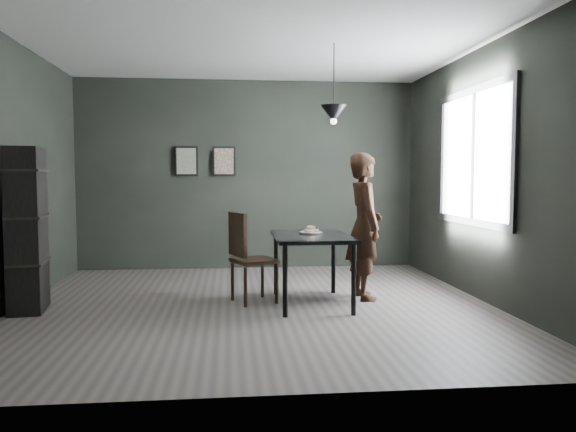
{
  "coord_description": "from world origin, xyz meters",
  "views": [
    {
      "loc": [
        -0.28,
        -5.92,
        1.37
      ],
      "look_at": [
        0.35,
        0.05,
        0.95
      ],
      "focal_mm": 35.0,
      "sensor_mm": 36.0,
      "label": 1
    }
  ],
  "objects": [
    {
      "name": "back_wall",
      "position": [
        0.0,
        2.5,
        1.4
      ],
      "size": [
        5.0,
        0.1,
        2.8
      ],
      "primitive_type": "cube",
      "color": "black",
      "rests_on": "ground"
    },
    {
      "name": "framed_print_left",
      "position": [
        -0.9,
        2.47,
        1.6
      ],
      "size": [
        0.34,
        0.04,
        0.44
      ],
      "color": "black",
      "rests_on": "ground"
    },
    {
      "name": "shelf_unit",
      "position": [
        -2.32,
        -0.02,
        0.83
      ],
      "size": [
        0.39,
        0.59,
        1.67
      ],
      "primitive_type": "cube",
      "rotation": [
        0.0,
        0.0,
        0.13
      ],
      "color": "black",
      "rests_on": "ground"
    },
    {
      "name": "ceiling",
      "position": [
        0.0,
        0.0,
        2.8
      ],
      "size": [
        5.0,
        5.0,
        0.02
      ],
      "color": "silver",
      "rests_on": "ground"
    },
    {
      "name": "wood_chair",
      "position": [
        -0.09,
        0.12,
        0.56
      ],
      "size": [
        0.55,
        0.55,
        0.99
      ],
      "rotation": [
        0.0,
        0.0,
        0.38
      ],
      "color": "black",
      "rests_on": "ground"
    },
    {
      "name": "donut_pile",
      "position": [
        0.61,
        0.13,
        0.79
      ],
      "size": [
        0.17,
        0.18,
        0.08
      ],
      "rotation": [
        0.0,
        0.0,
        -0.0
      ],
      "color": "beige",
      "rests_on": "white_plate"
    },
    {
      "name": "white_plate",
      "position": [
        0.61,
        0.13,
        0.76
      ],
      "size": [
        0.23,
        0.23,
        0.01
      ],
      "primitive_type": "cylinder",
      "color": "white",
      "rests_on": "cafe_table"
    },
    {
      "name": "ground",
      "position": [
        0.0,
        0.0,
        0.0
      ],
      "size": [
        5.0,
        5.0,
        0.0
      ],
      "primitive_type": "plane",
      "color": "#3B3533",
      "rests_on": "ground"
    },
    {
      "name": "cafe_table",
      "position": [
        0.6,
        0.0,
        0.67
      ],
      "size": [
        0.8,
        1.2,
        0.75
      ],
      "color": "black",
      "rests_on": "ground"
    },
    {
      "name": "pendant_lamp",
      "position": [
        0.85,
        0.1,
        2.05
      ],
      "size": [
        0.28,
        0.28,
        0.86
      ],
      "color": "black",
      "rests_on": "ground"
    },
    {
      "name": "window_assembly",
      "position": [
        2.47,
        0.2,
        1.6
      ],
      "size": [
        0.04,
        1.96,
        1.56
      ],
      "color": "white",
      "rests_on": "ground"
    },
    {
      "name": "framed_print_right",
      "position": [
        -0.35,
        2.47,
        1.6
      ],
      "size": [
        0.34,
        0.04,
        0.44
      ],
      "color": "black",
      "rests_on": "ground"
    },
    {
      "name": "woman",
      "position": [
        1.23,
        0.21,
        0.82
      ],
      "size": [
        0.42,
        0.62,
        1.64
      ],
      "primitive_type": "imported",
      "rotation": [
        0.0,
        0.0,
        1.62
      ],
      "color": "black",
      "rests_on": "ground"
    }
  ]
}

